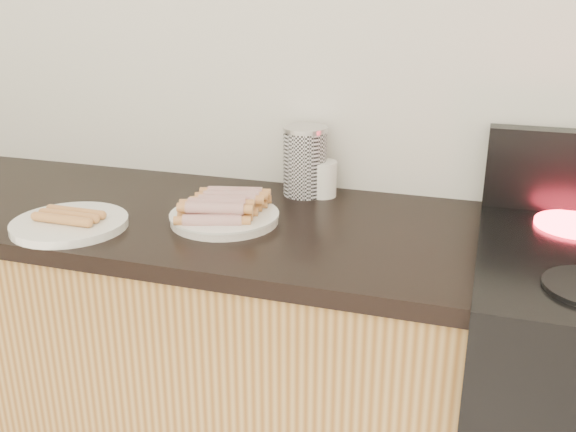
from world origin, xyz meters
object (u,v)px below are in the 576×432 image
(main_plate, at_px, (225,219))
(canister, at_px, (305,161))
(mug, at_px, (322,179))
(side_plate, at_px, (70,224))

(main_plate, relative_size, canister, 1.39)
(main_plate, bearing_deg, mug, 57.06)
(canister, distance_m, mug, 0.07)
(main_plate, height_order, side_plate, side_plate)
(main_plate, height_order, canister, canister)
(main_plate, bearing_deg, canister, 65.10)
(canister, bearing_deg, side_plate, -137.87)
(side_plate, height_order, canister, canister)
(main_plate, relative_size, side_plate, 0.96)
(main_plate, distance_m, mug, 0.32)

